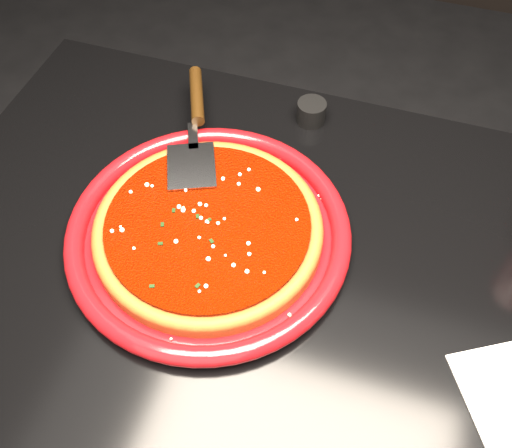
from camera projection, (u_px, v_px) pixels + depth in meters
The scene contains 9 objects.
table at pixel (302, 400), 1.05m from camera, with size 1.20×0.80×0.75m, color black.
plate at pixel (209, 232), 0.80m from camera, with size 0.40×0.40×0.03m, color maroon.
pizza_crust at pixel (208, 230), 0.79m from camera, with size 0.32×0.32×0.02m, color brown.
pizza_crust_rim at pixel (208, 227), 0.79m from camera, with size 0.32×0.32×0.02m, color brown.
pizza_sauce at pixel (208, 224), 0.78m from camera, with size 0.28×0.28×0.01m, color #6B0E00.
parmesan_dusting at pixel (207, 221), 0.78m from camera, with size 0.27×0.27×0.01m, color #F4EAC1, non-canonical shape.
basil_flecks at pixel (207, 221), 0.78m from camera, with size 0.25×0.25×0.00m, color black, non-canonical shape.
pizza_server at pixel (195, 126), 0.87m from camera, with size 0.08×0.30×0.02m, color silver, non-canonical shape.
ramekin at pixel (311, 112), 0.94m from camera, with size 0.05×0.05×0.04m, color black.
Camera 1 is at (0.03, -0.37, 1.41)m, focal length 40.00 mm.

